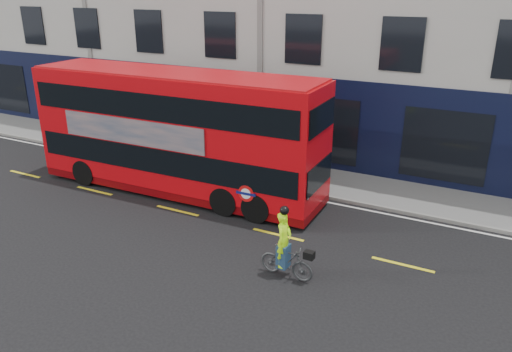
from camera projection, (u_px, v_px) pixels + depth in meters
The scene contains 7 objects.
ground at pixel (151, 228), 16.68m from camera, with size 120.00×120.00×0.00m, color black.
pavement at pixel (244, 167), 22.04m from camera, with size 60.00×3.00×0.12m, color slate.
kerb at pixel (227, 178), 20.80m from camera, with size 60.00×0.12×0.13m, color gray.
road_edge_line at pixel (223, 182), 20.57m from camera, with size 58.00×0.10×0.01m, color silver.
lane_dashes at pixel (177, 211), 17.92m from camera, with size 58.00×0.12×0.01m, color yellow, non-canonical shape.
bus at pixel (177, 132), 18.85m from camera, with size 11.61×2.90×4.65m.
cyclist at pixel (286, 254), 13.64m from camera, with size 1.61×0.59×2.13m.
Camera 1 is at (10.05, -11.62, 7.60)m, focal length 35.00 mm.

